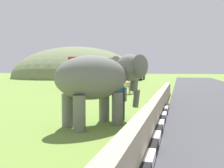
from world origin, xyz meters
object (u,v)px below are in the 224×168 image
at_px(person_handler, 122,98).
at_px(bus_white, 137,70).
at_px(bus_red, 100,70).
at_px(cow_near, 130,84).
at_px(elephant, 101,78).
at_px(bus_orange, 108,70).

relative_size(person_handler, bus_white, 0.19).
xyz_separation_m(person_handler, bus_white, (39.57, 6.06, 1.15)).
relative_size(bus_red, cow_near, 4.53).
xyz_separation_m(elephant, cow_near, (11.98, 1.24, -0.97)).
distance_m(bus_white, cow_near, 29.12).
relative_size(elephant, cow_near, 2.04).
bearing_deg(cow_near, bus_orange, 23.05).
bearing_deg(bus_white, cow_near, -171.59).
distance_m(bus_orange, bus_white, 12.64).
height_order(elephant, cow_near, elephant).
bearing_deg(bus_red, bus_orange, 11.92).
relative_size(bus_orange, bus_white, 0.99).
height_order(elephant, person_handler, elephant).
height_order(bus_red, bus_orange, same).
xyz_separation_m(elephant, bus_orange, (28.43, 8.23, 0.24)).
relative_size(elephant, bus_red, 0.45).
relative_size(bus_orange, cow_near, 4.47).
bearing_deg(cow_near, elephant, -174.11).
relative_size(elephant, person_handler, 2.37).
bearing_deg(cow_near, bus_white, 8.41).
distance_m(bus_red, cow_near, 7.88).
bearing_deg(elephant, cow_near, 5.89).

